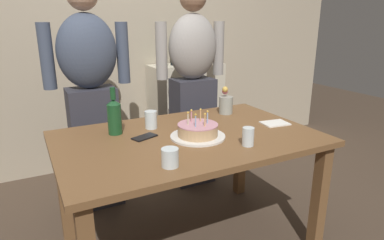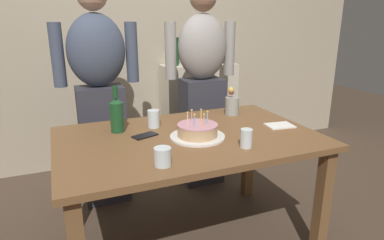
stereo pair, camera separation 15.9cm
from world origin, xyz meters
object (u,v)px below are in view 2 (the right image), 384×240
Objects in this scene: flower_vase at (232,104)px; napkin_stack at (280,126)px; water_glass_near at (154,119)px; cell_phone at (145,136)px; person_woman_cardigan at (202,85)px; birthday_cake at (197,131)px; person_man_bearded at (100,93)px; water_glass_far at (163,157)px; wine_bottle at (117,114)px; water_glass_side at (246,138)px.

napkin_stack is at bearing -67.12° from flower_vase.
cell_phone is (-0.10, -0.15, -0.05)m from water_glass_near.
person_woman_cardigan reaches higher than napkin_stack.
water_glass_near is at bearing 158.96° from napkin_stack.
person_man_bearded reaches higher than birthday_cake.
napkin_stack is at bearing -21.04° from water_glass_near.
water_glass_far is at bearing -138.26° from flower_vase.
water_glass_far is at bearing 57.92° from person_woman_cardigan.
person_man_bearded is at bearing 96.66° from water_glass_far.
person_man_bearded is (-1.00, 0.83, 0.13)m from napkin_stack.
water_glass_near is at bearing 114.95° from person_man_bearded.
wine_bottle is 1.02m from napkin_stack.
cell_phone is at bearing -162.56° from flower_vase.
birthday_cake reaches higher than napkin_stack.
person_woman_cardigan is (-0.02, 0.47, 0.06)m from flower_vase.
cell_phone is at bearing 102.71° from person_man_bearded.
water_glass_near reaches higher than napkin_stack.
water_glass_far is 1.12m from person_man_bearded.
water_glass_far is at bearing -102.07° from water_glass_near.
water_glass_side is (0.48, 0.05, 0.01)m from water_glass_far.
water_glass_near is 0.60m from flower_vase.
cell_phone is 0.86m from napkin_stack.
cell_phone is (-0.45, 0.37, -0.05)m from water_glass_side.
wine_bottle reaches higher than cell_phone.
napkin_stack is at bearing -29.56° from cell_phone.
wine_bottle reaches higher than birthday_cake.
flower_vase is at bearing 150.99° from person_man_bearded.
flower_vase reaches higher than water_glass_near.
wine_bottle is at bearing 100.42° from water_glass_far.
napkin_stack is at bearing -0.42° from birthday_cake.
water_glass_far is 0.05× the size of person_woman_cardigan.
birthday_cake is 0.19× the size of person_woman_cardigan.
flower_vase is at bearing 68.00° from water_glass_side.
water_glass_near is 0.39× the size of wine_bottle.
person_woman_cardigan is (0.83, 0.00, 0.00)m from person_man_bearded.
wine_bottle is at bearing -179.67° from water_glass_near.
person_woman_cardigan is (0.70, 1.11, 0.09)m from water_glass_far.
napkin_stack is (0.75, -0.29, -0.05)m from water_glass_near.
person_man_bearded reaches higher than water_glass_side.
napkin_stack is (0.87, 0.28, -0.04)m from water_glass_far.
water_glass_side is at bearing 119.88° from person_man_bearded.
water_glass_side reaches higher than cell_phone.
flower_vase is 0.97m from person_man_bearded.
napkin_stack is 1.31m from person_man_bearded.
wine_bottle is 0.22m from cell_phone.
person_woman_cardigan reaches higher than water_glass_side.
water_glass_side is at bearing -59.49° from cell_phone.
water_glass_near reaches higher than cell_phone.
cell_phone is 0.86× the size of napkin_stack.
cell_phone is 0.71× the size of flower_vase.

